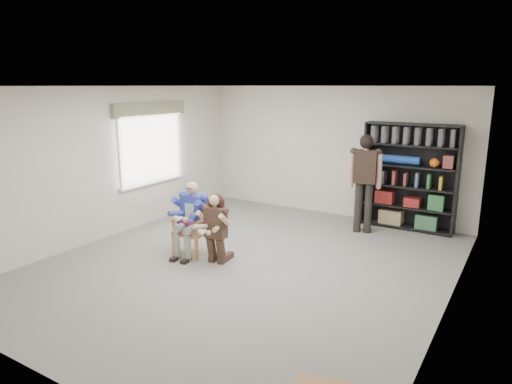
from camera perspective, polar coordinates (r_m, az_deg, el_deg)
The scene contains 8 objects.
room_shell at distance 7.04m, azimuth -1.17°, elevation 1.63°, with size 6.00×7.00×2.80m, color beige, non-canonical shape.
floor at distance 7.45m, azimuth -1.12°, elevation -8.99°, with size 6.00×7.00×0.01m, color slate.
window_left at distance 9.60m, azimuth -12.90°, elevation 5.81°, with size 0.16×2.00×1.75m, color white, non-canonical shape.
armchair at distance 7.76m, azimuth -8.04°, elevation -4.34°, with size 0.57×0.55×0.98m, color #AA7232, non-canonical shape.
seated_man at distance 7.72m, azimuth -8.08°, elevation -3.31°, with size 0.55×0.76×1.27m, color navy, non-canonical shape.
kneeling_woman at distance 7.30m, azimuth -5.14°, elevation -4.64°, with size 0.49×0.78×1.16m, color #37231D, non-canonical shape.
bookshelf at distance 9.47m, azimuth 18.63°, elevation 1.78°, with size 1.80×0.38×2.10m, color black, non-canonical shape.
standing_man at distance 8.99m, azimuth 13.38°, elevation 0.89°, with size 0.59×0.33×1.90m, color black, non-canonical shape.
Camera 1 is at (3.73, -5.80, 2.81)m, focal length 32.00 mm.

